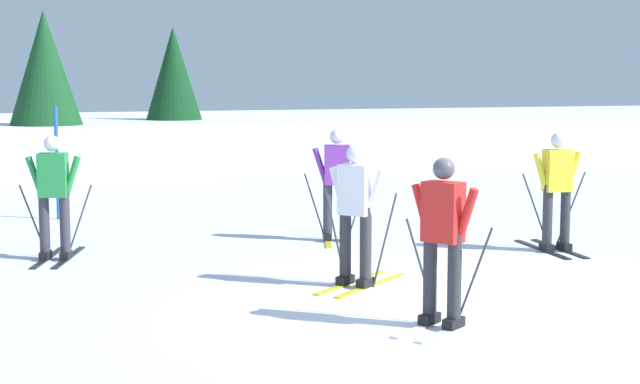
% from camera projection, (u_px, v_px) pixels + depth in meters
% --- Properties ---
extents(ground_plane, '(120.00, 120.00, 0.00)m').
position_uv_depth(ground_plane, '(465.00, 305.00, 10.63)').
color(ground_plane, silver).
extents(far_snow_ridge, '(80.00, 9.98, 1.25)m').
position_uv_depth(far_snow_ridge, '(152.00, 138.00, 29.71)').
color(far_snow_ridge, silver).
rests_on(far_snow_ridge, ground).
extents(skier_white, '(1.49, 1.28, 1.71)m').
position_uv_depth(skier_white, '(356.00, 211.00, 11.42)').
color(skier_white, gold).
rests_on(skier_white, ground).
extents(skier_purple, '(0.96, 1.64, 1.71)m').
position_uv_depth(skier_purple, '(337.00, 181.00, 14.62)').
color(skier_purple, gold).
rests_on(skier_purple, ground).
extents(skier_yellow, '(1.00, 1.63, 1.71)m').
position_uv_depth(skier_yellow, '(557.00, 188.00, 13.76)').
color(skier_yellow, black).
rests_on(skier_yellow, ground).
extents(skier_red, '(1.55, 1.17, 1.71)m').
position_uv_depth(skier_red, '(443.00, 237.00, 9.56)').
color(skier_red, silver).
rests_on(skier_red, ground).
extents(skier_green, '(0.96, 1.63, 1.71)m').
position_uv_depth(skier_green, '(54.00, 194.00, 13.10)').
color(skier_green, black).
rests_on(skier_green, ground).
extents(trail_marker_pole, '(0.07, 0.07, 1.98)m').
position_uv_depth(trail_marker_pole, '(57.00, 163.00, 16.87)').
color(trail_marker_pole, '#1E56AD').
rests_on(trail_marker_pole, ground).
extents(conifer_far_left, '(2.16, 2.16, 4.19)m').
position_uv_depth(conifer_far_left, '(45.00, 78.00, 24.82)').
color(conifer_far_left, '#513823').
rests_on(conifer_far_left, ground).
extents(conifer_far_centre, '(1.97, 1.97, 3.93)m').
position_uv_depth(conifer_far_centre, '(174.00, 84.00, 27.92)').
color(conifer_far_centre, '#513823').
rests_on(conifer_far_centre, ground).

